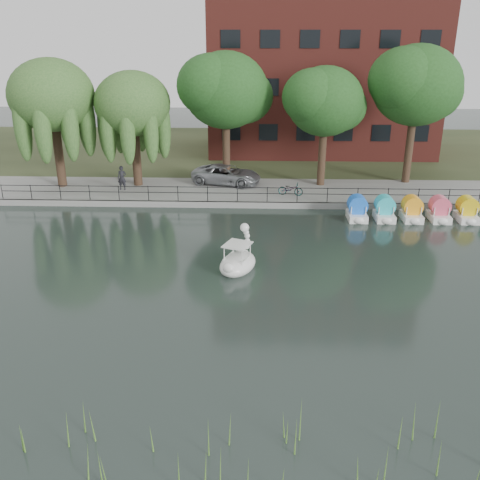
# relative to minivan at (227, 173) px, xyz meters

# --- Properties ---
(ground_plane) EXTENTS (120.00, 120.00, 0.00)m
(ground_plane) POSITION_rel_minivan_xyz_m (0.97, -17.46, -1.21)
(ground_plane) COLOR #35413E
(promenade) EXTENTS (40.00, 6.00, 0.40)m
(promenade) POSITION_rel_minivan_xyz_m (0.97, -1.46, -1.01)
(promenade) COLOR gray
(promenade) RESTS_ON ground_plane
(kerb) EXTENTS (40.00, 0.25, 0.40)m
(kerb) POSITION_rel_minivan_xyz_m (0.97, -4.41, -1.01)
(kerb) COLOR gray
(kerb) RESTS_ON ground_plane
(land_strip) EXTENTS (60.00, 22.00, 0.36)m
(land_strip) POSITION_rel_minivan_xyz_m (0.97, 12.54, -1.03)
(land_strip) COLOR #47512D
(land_strip) RESTS_ON ground_plane
(railing) EXTENTS (32.00, 0.05, 1.00)m
(railing) POSITION_rel_minivan_xyz_m (0.97, -4.21, -0.06)
(railing) COLOR black
(railing) RESTS_ON promenade
(apartment_building) EXTENTS (20.00, 10.07, 18.00)m
(apartment_building) POSITION_rel_minivan_xyz_m (7.97, 12.51, 8.15)
(apartment_building) COLOR #4C1E16
(apartment_building) RESTS_ON land_strip
(willow_left) EXTENTS (5.88, 5.88, 9.01)m
(willow_left) POSITION_rel_minivan_xyz_m (-12.03, -0.96, 5.66)
(willow_left) COLOR #473323
(willow_left) RESTS_ON promenade
(willow_mid) EXTENTS (5.32, 5.32, 8.15)m
(willow_mid) POSITION_rel_minivan_xyz_m (-6.53, -0.46, 5.04)
(willow_mid) COLOR #473323
(willow_mid) RESTS_ON promenade
(broadleaf_center) EXTENTS (6.00, 6.00, 9.25)m
(broadleaf_center) POSITION_rel_minivan_xyz_m (-0.03, 0.54, 5.85)
(broadleaf_center) COLOR #473323
(broadleaf_center) RESTS_ON promenade
(broadleaf_right) EXTENTS (5.40, 5.40, 8.32)m
(broadleaf_right) POSITION_rel_minivan_xyz_m (6.97, 0.04, 5.18)
(broadleaf_right) COLOR #473323
(broadleaf_right) RESTS_ON promenade
(broadleaf_far) EXTENTS (6.30, 6.30, 9.71)m
(broadleaf_far) POSITION_rel_minivan_xyz_m (13.47, 1.04, 6.19)
(broadleaf_far) COLOR #473323
(broadleaf_far) RESTS_ON promenade
(minivan) EXTENTS (3.92, 6.27, 1.62)m
(minivan) POSITION_rel_minivan_xyz_m (0.00, 0.00, 0.00)
(minivan) COLOR gray
(minivan) RESTS_ON promenade
(bicycle) EXTENTS (0.94, 1.81, 1.00)m
(bicycle) POSITION_rel_minivan_xyz_m (4.60, -2.75, -0.31)
(bicycle) COLOR gray
(bicycle) RESTS_ON promenade
(pedestrian) EXTENTS (0.72, 0.50, 1.98)m
(pedestrian) POSITION_rel_minivan_xyz_m (-7.37, -1.79, 0.18)
(pedestrian) COLOR black
(pedestrian) RESTS_ON promenade
(swan_boat) EXTENTS (2.45, 2.97, 2.17)m
(swan_boat) POSITION_rel_minivan_xyz_m (1.40, -14.11, -0.73)
(swan_boat) COLOR white
(swan_boat) RESTS_ON ground_plane
(pedal_boat_row) EXTENTS (9.65, 1.70, 1.40)m
(pedal_boat_row) POSITION_rel_minivan_xyz_m (12.84, -6.45, -0.60)
(pedal_boat_row) COLOR white
(pedal_boat_row) RESTS_ON ground_plane
(reed_bank) EXTENTS (24.00, 2.40, 1.20)m
(reed_bank) POSITION_rel_minivan_xyz_m (2.97, -26.96, -0.61)
(reed_bank) COLOR #669938
(reed_bank) RESTS_ON ground_plane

